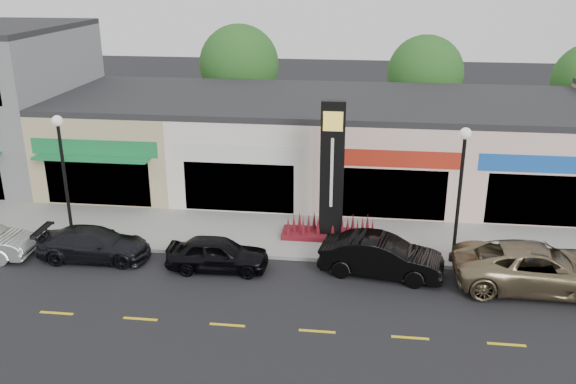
{
  "coord_description": "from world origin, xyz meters",
  "views": [
    {
      "loc": [
        4.18,
        -20.09,
        11.17
      ],
      "look_at": [
        1.16,
        4.0,
        2.22
      ],
      "focal_mm": 38.0,
      "sensor_mm": 36.0,
      "label": 1
    }
  ],
  "objects_px": {
    "pylon_sign": "(331,191)",
    "car_black_conv": "(381,256)",
    "lamp_west_near": "(63,166)",
    "car_gold_suv": "(538,268)",
    "car_black_sedan": "(218,254)",
    "lamp_east_near": "(461,182)",
    "car_dark_sedan": "(94,244)"
  },
  "relations": [
    {
      "from": "pylon_sign",
      "to": "car_black_conv",
      "type": "relative_size",
      "value": 1.28
    },
    {
      "from": "lamp_west_near",
      "to": "car_gold_suv",
      "type": "bearing_deg",
      "value": -4.91
    },
    {
      "from": "car_gold_suv",
      "to": "car_black_conv",
      "type": "bearing_deg",
      "value": 86.69
    },
    {
      "from": "car_black_sedan",
      "to": "car_black_conv",
      "type": "xyz_separation_m",
      "value": [
        6.35,
        0.35,
        0.1
      ]
    },
    {
      "from": "lamp_east_near",
      "to": "car_gold_suv",
      "type": "distance_m",
      "value": 4.17
    },
    {
      "from": "car_black_sedan",
      "to": "pylon_sign",
      "type": "bearing_deg",
      "value": -53.86
    },
    {
      "from": "car_black_conv",
      "to": "lamp_west_near",
      "type": "bearing_deg",
      "value": 93.67
    },
    {
      "from": "car_dark_sedan",
      "to": "car_black_sedan",
      "type": "distance_m",
      "value": 5.19
    },
    {
      "from": "pylon_sign",
      "to": "car_black_sedan",
      "type": "relative_size",
      "value": 1.51
    },
    {
      "from": "lamp_east_near",
      "to": "car_black_conv",
      "type": "relative_size",
      "value": 1.16
    },
    {
      "from": "car_dark_sedan",
      "to": "car_black_sedan",
      "type": "height_order",
      "value": "car_black_sedan"
    },
    {
      "from": "pylon_sign",
      "to": "car_black_sedan",
      "type": "xyz_separation_m",
      "value": [
        -4.22,
        -3.31,
        -1.6
      ]
    },
    {
      "from": "lamp_east_near",
      "to": "car_black_sedan",
      "type": "relative_size",
      "value": 1.37
    },
    {
      "from": "car_dark_sedan",
      "to": "car_gold_suv",
      "type": "bearing_deg",
      "value": -92.76
    },
    {
      "from": "lamp_west_near",
      "to": "lamp_east_near",
      "type": "height_order",
      "value": "same"
    },
    {
      "from": "lamp_east_near",
      "to": "pylon_sign",
      "type": "height_order",
      "value": "pylon_sign"
    },
    {
      "from": "pylon_sign",
      "to": "car_dark_sedan",
      "type": "xyz_separation_m",
      "value": [
        -9.41,
        -3.03,
        -1.62
      ]
    },
    {
      "from": "car_black_sedan",
      "to": "car_gold_suv",
      "type": "height_order",
      "value": "car_gold_suv"
    },
    {
      "from": "car_black_conv",
      "to": "car_black_sedan",
      "type": "bearing_deg",
      "value": 102.3
    },
    {
      "from": "pylon_sign",
      "to": "car_gold_suv",
      "type": "relative_size",
      "value": 0.99
    },
    {
      "from": "lamp_west_near",
      "to": "car_black_conv",
      "type": "bearing_deg",
      "value": -5.48
    },
    {
      "from": "car_dark_sedan",
      "to": "car_black_sedan",
      "type": "xyz_separation_m",
      "value": [
        5.18,
        -0.28,
        0.02
      ]
    },
    {
      "from": "car_dark_sedan",
      "to": "car_black_conv",
      "type": "height_order",
      "value": "car_black_conv"
    },
    {
      "from": "car_gold_suv",
      "to": "car_dark_sedan",
      "type": "bearing_deg",
      "value": 89.34
    },
    {
      "from": "lamp_west_near",
      "to": "car_dark_sedan",
      "type": "xyz_separation_m",
      "value": [
        1.59,
        -1.33,
        -2.82
      ]
    },
    {
      "from": "lamp_west_near",
      "to": "car_black_conv",
      "type": "relative_size",
      "value": 1.16
    },
    {
      "from": "car_dark_sedan",
      "to": "car_black_conv",
      "type": "relative_size",
      "value": 0.97
    },
    {
      "from": "pylon_sign",
      "to": "lamp_east_near",
      "type": "bearing_deg",
      "value": -18.75
    },
    {
      "from": "car_dark_sedan",
      "to": "pylon_sign",
      "type": "bearing_deg",
      "value": -73.98
    },
    {
      "from": "car_gold_suv",
      "to": "lamp_west_near",
      "type": "bearing_deg",
      "value": 85.37
    },
    {
      "from": "lamp_west_near",
      "to": "pylon_sign",
      "type": "height_order",
      "value": "pylon_sign"
    },
    {
      "from": "car_black_conv",
      "to": "car_gold_suv",
      "type": "height_order",
      "value": "car_gold_suv"
    }
  ]
}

